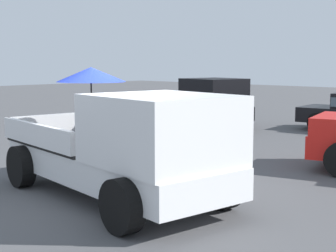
# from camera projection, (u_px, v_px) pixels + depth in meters

# --- Properties ---
(ground_plane) EXTENTS (80.00, 80.00, 0.00)m
(ground_plane) POSITION_uv_depth(u_px,v_px,m) (114.00, 197.00, 9.07)
(ground_plane) COLOR #4C4C4F
(pickup_truck_main) EXTENTS (5.27, 2.86, 2.30)m
(pickup_truck_main) POSITION_uv_depth(u_px,v_px,m) (127.00, 146.00, 8.62)
(pickup_truck_main) COLOR black
(pickup_truck_main) RESTS_ON ground
(pickup_truck_red) EXTENTS (5.05, 2.85, 1.80)m
(pickup_truck_red) POSITION_uv_depth(u_px,v_px,m) (196.00, 102.00, 19.25)
(pickup_truck_red) COLOR black
(pickup_truck_red) RESTS_ON ground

